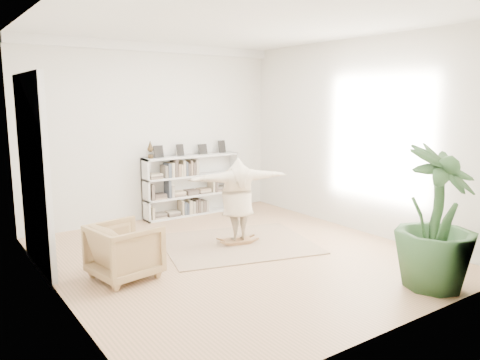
# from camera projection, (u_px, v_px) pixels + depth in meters

# --- Properties ---
(floor) EXTENTS (6.00, 6.00, 0.00)m
(floor) POSITION_uv_depth(u_px,v_px,m) (237.00, 255.00, 7.54)
(floor) COLOR #9D7B51
(floor) RESTS_ON ground
(room_shell) EXTENTS (6.00, 6.00, 6.00)m
(room_shell) POSITION_uv_depth(u_px,v_px,m) (154.00, 47.00, 9.32)
(room_shell) COLOR silver
(room_shell) RESTS_ON floor
(doors) EXTENTS (0.09, 1.78, 2.92)m
(doors) POSITION_uv_depth(u_px,v_px,m) (34.00, 175.00, 6.84)
(doors) COLOR white
(doors) RESTS_ON floor
(bookshelf) EXTENTS (2.20, 0.35, 1.64)m
(bookshelf) POSITION_uv_depth(u_px,v_px,m) (192.00, 186.00, 10.13)
(bookshelf) COLOR silver
(bookshelf) RESTS_ON floor
(armchair) EXTENTS (0.99, 0.97, 0.79)m
(armchair) POSITION_uv_depth(u_px,v_px,m) (125.00, 251.00, 6.55)
(armchair) COLOR tan
(armchair) RESTS_ON floor
(rug) EXTENTS (2.94, 2.58, 0.02)m
(rug) POSITION_uv_depth(u_px,v_px,m) (238.00, 244.00, 8.12)
(rug) COLOR #A18367
(rug) RESTS_ON floor
(rocker_board) EXTENTS (0.54, 0.40, 0.10)m
(rocker_board) POSITION_uv_depth(u_px,v_px,m) (238.00, 241.00, 8.11)
(rocker_board) COLOR olive
(rocker_board) RESTS_ON rug
(person) EXTENTS (1.81, 0.92, 1.42)m
(person) POSITION_uv_depth(u_px,v_px,m) (238.00, 197.00, 7.98)
(person) COLOR beige
(person) RESTS_ON rocker_board
(houseplant) EXTENTS (1.21, 1.21, 1.90)m
(houseplant) POSITION_uv_depth(u_px,v_px,m) (437.00, 218.00, 6.12)
(houseplant) COLOR #294B25
(houseplant) RESTS_ON floor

